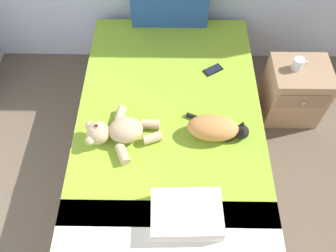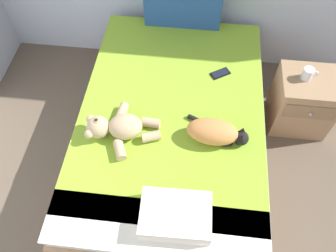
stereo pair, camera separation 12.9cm
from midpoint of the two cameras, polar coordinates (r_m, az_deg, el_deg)
name	(u,v)px [view 1 (the left image)]	position (r m, az deg, el deg)	size (l,w,h in m)	color
ground_plane	(217,236)	(2.56, 6.71, -17.90)	(10.20, 10.20, 0.00)	brown
bed	(170,129)	(2.63, -1.12, -0.61)	(1.35, 2.03, 0.52)	#9E7A56
patterned_cushion	(170,2)	(2.94, -1.05, 20.03)	(0.63, 0.12, 0.43)	#264C99
cat	(216,128)	(2.25, 6.39, -0.45)	(0.42, 0.27, 0.15)	#D18447
teddy_bear	(118,131)	(2.26, -9.96, -0.95)	(0.51, 0.44, 0.17)	tan
cell_phone	(213,70)	(2.67, 6.16, 9.26)	(0.16, 0.14, 0.01)	black
throw_pillow	(187,214)	(1.99, 1.21, -14.62)	(0.40, 0.28, 0.11)	white
nightstand	(294,92)	(3.02, 19.14, 5.40)	(0.46, 0.42, 0.52)	#9E7A56
mug	(298,64)	(2.79, 19.70, 9.70)	(0.12, 0.08, 0.09)	silver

